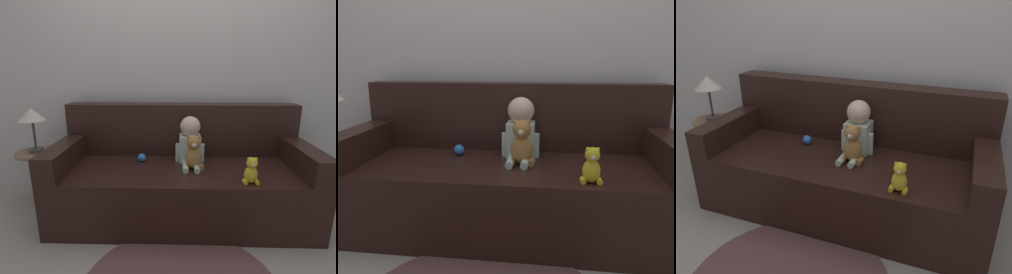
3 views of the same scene
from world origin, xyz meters
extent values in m
plane|color=#B7AD99|center=(0.00, 0.00, 0.00)|extent=(12.00, 12.00, 0.00)
cube|color=silver|center=(0.00, 0.50, 1.30)|extent=(8.00, 0.05, 2.60)
cube|color=black|center=(0.00, 0.00, 0.22)|extent=(2.05, 0.83, 0.45)
cube|color=black|center=(0.00, 0.33, 0.68)|extent=(2.05, 0.18, 0.47)
cube|color=black|center=(-0.95, 0.00, 0.54)|extent=(0.16, 0.83, 0.19)
cube|color=black|center=(0.95, 0.00, 0.54)|extent=(0.16, 0.83, 0.19)
cube|color=silver|center=(0.07, 0.13, 0.56)|extent=(0.18, 0.17, 0.23)
sphere|color=beige|center=(0.07, 0.13, 0.75)|extent=(0.17, 0.17, 0.17)
cylinder|color=silver|center=(0.03, -0.06, 0.47)|extent=(0.05, 0.21, 0.05)
cylinder|color=silver|center=(0.11, -0.06, 0.47)|extent=(0.05, 0.21, 0.05)
cylinder|color=silver|center=(-0.03, 0.10, 0.53)|extent=(0.04, 0.04, 0.16)
cylinder|color=silver|center=(0.17, 0.10, 0.53)|extent=(0.04, 0.04, 0.16)
ellipsoid|color=#AD7A3D|center=(0.09, -0.05, 0.54)|extent=(0.13, 0.11, 0.18)
sphere|color=#AD7A3D|center=(0.09, -0.06, 0.67)|extent=(0.11, 0.11, 0.11)
sphere|color=#AD7A3D|center=(0.06, -0.06, 0.71)|extent=(0.03, 0.03, 0.03)
sphere|color=#AD7A3D|center=(0.13, -0.06, 0.71)|extent=(0.03, 0.03, 0.03)
sphere|color=beige|center=(0.09, -0.10, 0.66)|extent=(0.04, 0.04, 0.04)
cylinder|color=#AD7A3D|center=(0.03, -0.07, 0.47)|extent=(0.04, 0.07, 0.04)
cylinder|color=#AD7A3D|center=(0.15, -0.07, 0.47)|extent=(0.04, 0.07, 0.04)
ellipsoid|color=yellow|center=(0.47, -0.31, 0.51)|extent=(0.09, 0.08, 0.13)
sphere|color=yellow|center=(0.47, -0.31, 0.60)|extent=(0.08, 0.08, 0.08)
sphere|color=yellow|center=(0.45, -0.31, 0.63)|extent=(0.02, 0.02, 0.02)
sphere|color=yellow|center=(0.50, -0.31, 0.63)|extent=(0.02, 0.02, 0.02)
sphere|color=beige|center=(0.47, -0.34, 0.59)|extent=(0.03, 0.03, 0.03)
cylinder|color=yellow|center=(0.43, -0.32, 0.46)|extent=(0.03, 0.05, 0.03)
cylinder|color=yellow|center=(0.52, -0.32, 0.46)|extent=(0.03, 0.05, 0.03)
sphere|color=#337FDB|center=(-0.34, 0.09, 0.48)|extent=(0.07, 0.07, 0.07)
cylinder|color=#93704C|center=(-1.27, 0.12, 0.50)|extent=(0.35, 0.35, 0.02)
cylinder|color=#93704C|center=(-1.27, 0.12, 0.25)|extent=(0.04, 0.04, 0.49)
cylinder|color=#4C4742|center=(-1.27, 0.12, 0.53)|extent=(0.12, 0.12, 0.03)
cylinder|color=#4C4742|center=(-1.27, 0.12, 0.67)|extent=(0.02, 0.02, 0.25)
cone|color=beige|center=(-1.27, 0.12, 0.85)|extent=(0.22, 0.22, 0.11)
camera|label=1|loc=(-0.05, -2.02, 1.25)|focal=28.00mm
camera|label=2|loc=(0.25, -1.95, 1.07)|focal=35.00mm
camera|label=3|loc=(0.77, -1.98, 1.52)|focal=35.00mm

